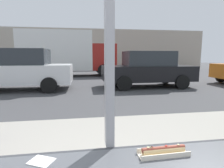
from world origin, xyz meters
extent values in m
plane|color=#424244|center=(0.00, 8.00, 0.00)|extent=(60.00, 60.00, 0.00)
cube|color=#9E998E|center=(0.00, 1.60, 0.05)|extent=(16.00, 2.80, 0.10)
cube|color=#35373A|center=(0.00, 0.03, 0.92)|extent=(2.16, 0.02, 0.02)
cube|color=#9E9EA3|center=(0.00, 0.08, 1.61)|extent=(0.05, 0.08, 1.37)
cube|color=#A89E8E|center=(0.00, 20.28, 2.22)|extent=(28.00, 1.20, 4.45)
cube|color=beige|center=(0.27, -0.09, 0.93)|extent=(0.28, 0.09, 0.01)
cube|color=beige|center=(0.28, -0.13, 0.94)|extent=(0.28, 0.01, 0.03)
cube|color=beige|center=(0.27, -0.05, 0.94)|extent=(0.28, 0.01, 0.03)
cylinder|color=#DBB77A|center=(0.27, -0.09, 0.95)|extent=(0.24, 0.05, 0.04)
cylinder|color=brown|center=(0.27, -0.09, 0.96)|extent=(0.25, 0.03, 0.03)
cube|color=red|center=(0.29, -0.09, 0.98)|extent=(0.01, 0.01, 0.01)
cube|color=beige|center=(0.19, -0.09, 0.98)|extent=(0.01, 0.01, 0.01)
cube|color=red|center=(0.21, -0.09, 0.98)|extent=(0.01, 0.01, 0.01)
cube|color=beige|center=(0.20, -0.09, 0.98)|extent=(0.01, 0.01, 0.01)
cube|color=beige|center=(0.36, -0.08, 0.98)|extent=(0.01, 0.01, 0.01)
cube|color=white|center=(-0.37, -0.05, 0.93)|extent=(0.15, 0.13, 0.00)
cube|color=silver|center=(-2.89, 7.44, 0.71)|extent=(4.42, 1.79, 0.78)
cube|color=#282D33|center=(-2.83, 7.44, 1.44)|extent=(2.30, 1.57, 0.67)
cylinder|color=black|center=(-1.53, 8.33, 0.32)|extent=(0.64, 0.18, 0.64)
cylinder|color=black|center=(-1.53, 6.54, 0.32)|extent=(0.64, 0.18, 0.64)
cube|color=black|center=(2.87, 7.44, 0.67)|extent=(4.25, 1.76, 0.69)
cube|color=#282D33|center=(2.88, 7.44, 1.35)|extent=(2.21, 1.54, 0.68)
cylinder|color=black|center=(4.19, 8.31, 0.32)|extent=(0.64, 0.18, 0.64)
cylinder|color=black|center=(4.19, 6.56, 0.32)|extent=(0.64, 0.18, 0.64)
cylinder|color=black|center=(1.55, 8.31, 0.32)|extent=(0.64, 0.18, 0.64)
cylinder|color=black|center=(1.55, 6.56, 0.32)|extent=(0.64, 0.18, 0.64)
cylinder|color=black|center=(7.56, 8.32, 0.32)|extent=(0.64, 0.18, 0.64)
cube|color=silver|center=(-2.05, 13.13, 1.85)|extent=(5.07, 2.20, 2.79)
cube|color=maroon|center=(1.28, 13.13, 1.40)|extent=(1.90, 2.10, 1.90)
cylinder|color=black|center=(1.28, 14.18, 0.45)|extent=(0.90, 0.24, 0.90)
cylinder|color=black|center=(1.28, 12.08, 0.45)|extent=(0.90, 0.24, 0.90)
cylinder|color=black|center=(-2.97, 14.23, 0.45)|extent=(0.90, 0.24, 0.90)
cylinder|color=black|center=(-2.97, 12.03, 0.45)|extent=(0.90, 0.24, 0.90)
camera|label=1|loc=(-0.15, -0.97, 1.46)|focal=29.47mm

